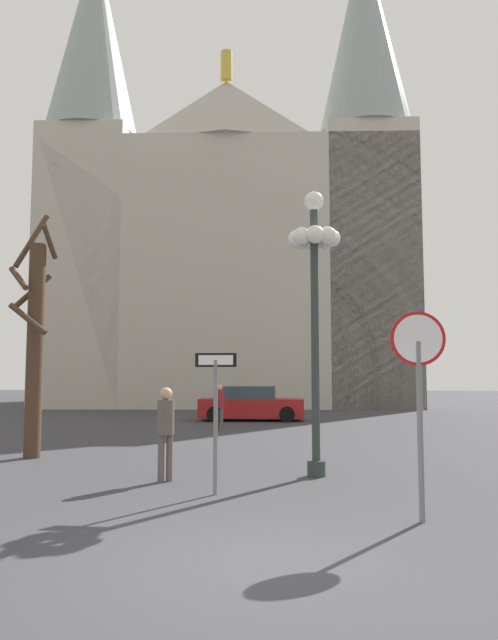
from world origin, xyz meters
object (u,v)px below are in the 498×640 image
object	(u,v)px
pedestrian_standing	(220,403)
parked_car_near_red	(250,404)
cathedral	(230,251)
bare_tree	(35,340)
street_lamp	(314,271)
one_way_arrow_sign	(216,404)
pedestrian_walking	(166,424)
stop_sign	(419,374)

from	to	relation	value
pedestrian_standing	parked_car_near_red	bearing A→B (deg)	78.80
cathedral	bare_tree	world-z (taller)	cathedral
cathedral	parked_car_near_red	bearing A→B (deg)	-81.20
bare_tree	pedestrian_standing	world-z (taller)	bare_tree
cathedral	street_lamp	distance (m)	26.79
bare_tree	pedestrian_standing	size ratio (longest dim) A/B	3.79
one_way_arrow_sign	parked_car_near_red	size ratio (longest dim) A/B	0.54
cathedral	pedestrian_walking	xyz separation A→B (m)	(1.08, -26.57, -8.79)
one_way_arrow_sign	street_lamp	xyz separation A→B (m)	(1.78, 1.84, 2.55)
pedestrian_walking	pedestrian_standing	world-z (taller)	pedestrian_walking
stop_sign	one_way_arrow_sign	distance (m)	3.47
stop_sign	one_way_arrow_sign	bearing A→B (deg)	151.26
one_way_arrow_sign	parked_car_near_red	distance (m)	15.14
stop_sign	one_way_arrow_sign	world-z (taller)	stop_sign
stop_sign	bare_tree	xyz separation A→B (m)	(-7.84, 5.62, 0.80)
street_lamp	one_way_arrow_sign	bearing A→B (deg)	-134.15
cathedral	bare_tree	bearing A→B (deg)	-96.49
street_lamp	pedestrian_standing	distance (m)	9.89
pedestrian_walking	pedestrian_standing	bearing A→B (deg)	89.92
parked_car_near_red	street_lamp	bearing A→B (deg)	-81.54
street_lamp	pedestrian_standing	xyz separation A→B (m)	(-2.83, 8.95, -3.10)
cathedral	parked_car_near_red	distance (m)	15.68
stop_sign	street_lamp	size ratio (longest dim) A/B	0.50
parked_car_near_red	bare_tree	bearing A→B (deg)	-112.63
parked_car_near_red	pedestrian_standing	world-z (taller)	pedestrian_standing
cathedral	one_way_arrow_sign	xyz separation A→B (m)	(2.14, -27.69, -8.35)
stop_sign	bare_tree	size ratio (longest dim) A/B	0.48
one_way_arrow_sign	bare_tree	bearing A→B (deg)	140.58
cathedral	parked_car_near_red	world-z (taller)	cathedral
parked_car_near_red	pedestrian_standing	bearing A→B (deg)	-101.20
one_way_arrow_sign	parked_car_near_red	world-z (taller)	one_way_arrow_sign
cathedral	one_way_arrow_sign	size ratio (longest dim) A/B	12.77
bare_tree	pedestrian_walking	xyz separation A→B (m)	(3.77, -2.85, -1.75)
street_lamp	pedestrian_walking	size ratio (longest dim) A/B	3.27
cathedral	street_lamp	world-z (taller)	cathedral
cathedral	one_way_arrow_sign	world-z (taller)	cathedral
stop_sign	pedestrian_walking	xyz separation A→B (m)	(-4.07, 2.77, -0.95)
one_way_arrow_sign	pedestrian_standing	size ratio (longest dim) A/B	1.48
cathedral	stop_sign	size ratio (longest dim) A/B	10.45
street_lamp	parked_car_near_red	distance (m)	13.84
pedestrian_walking	one_way_arrow_sign	bearing A→B (deg)	-46.62
stop_sign	pedestrian_standing	world-z (taller)	stop_sign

